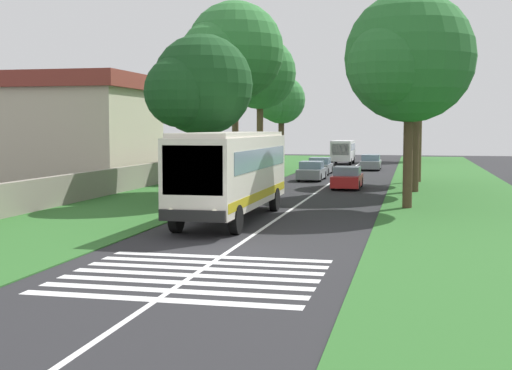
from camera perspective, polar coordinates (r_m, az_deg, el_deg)
ground at (r=22.16m, az=-2.35°, el=-5.51°), size 160.00×160.00×0.00m
grass_verge_left at (r=38.83m, az=-8.33°, el=-1.12°), size 120.00×8.00×0.04m
grass_verge_right at (r=36.37m, az=16.59°, el=-1.66°), size 120.00×8.00×0.04m
centre_line at (r=36.72m, az=3.71°, el=-1.44°), size 110.00×0.16×0.01m
coach_bus at (r=29.64m, az=-1.94°, el=1.25°), size 11.16×2.62×3.73m
zebra_crossing at (r=18.84m, az=-5.14°, el=-7.35°), size 5.85×6.80×0.01m
trailing_car_0 at (r=45.34m, az=7.46°, el=0.55°), size 4.30×1.78×1.43m
trailing_car_1 at (r=52.16m, az=4.57°, el=1.11°), size 4.30×1.78×1.43m
trailing_car_2 at (r=58.84m, az=5.25°, el=1.52°), size 4.30×1.78×1.43m
trailing_car_3 at (r=65.50m, az=9.35°, el=1.80°), size 4.30×1.78×1.43m
trailing_minibus_0 at (r=75.15m, az=7.11°, el=2.86°), size 6.00×2.14×2.53m
roadside_tree_left_0 at (r=43.73m, az=-2.02°, el=10.70°), size 7.12×6.03×11.64m
roadside_tree_left_1 at (r=53.92m, az=0.13°, el=8.96°), size 6.44×5.53×10.81m
roadside_tree_left_2 at (r=64.59m, az=1.96°, el=6.83°), size 5.40×4.41×8.64m
roadside_tree_left_3 at (r=36.72m, az=-4.63°, el=7.87°), size 6.43×5.25×8.72m
roadside_tree_right_0 at (r=51.45m, az=13.07°, el=9.32°), size 6.40×5.51×11.04m
roadside_tree_right_1 at (r=43.72m, az=12.70°, el=9.54°), size 7.57×6.20×10.95m
roadside_tree_right_2 at (r=34.72m, az=12.17°, el=9.91°), size 7.12×6.25×10.38m
roadside_tree_right_3 at (r=84.09m, az=12.79°, el=7.02°), size 6.73×5.91×10.55m
utility_pole at (r=35.85m, az=-4.71°, el=4.41°), size 0.24×1.40×7.15m
roadside_wall at (r=44.65m, az=-10.12°, el=0.60°), size 70.00×0.40×1.49m
roadside_building at (r=52.13m, az=-14.02°, el=4.55°), size 10.54×9.39×7.69m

